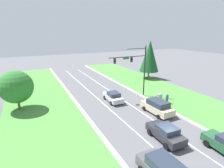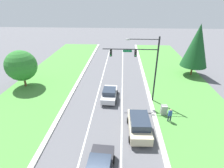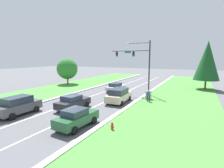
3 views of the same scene
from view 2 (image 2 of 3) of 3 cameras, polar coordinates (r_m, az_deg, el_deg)
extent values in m
cylinder|color=black|center=(22.92, 14.09, 4.08)|extent=(0.20, 0.20, 8.68)
cylinder|color=black|center=(21.67, 5.97, 11.22)|extent=(6.72, 0.12, 0.12)
cube|color=#147042|center=(21.71, 5.04, 10.69)|extent=(1.10, 0.04, 0.28)
cylinder|color=black|center=(21.51, 10.27, 14.18)|extent=(3.70, 0.09, 0.09)
ellipsoid|color=gray|center=(21.39, 5.19, 14.27)|extent=(0.56, 0.28, 0.20)
cube|color=black|center=(21.84, 7.69, 9.88)|extent=(0.28, 0.32, 0.80)
sphere|color=#2D2D2D|center=(21.61, 7.76, 10.35)|extent=(0.16, 0.16, 0.16)
sphere|color=#2D2D2D|center=(21.67, 7.72, 9.76)|extent=(0.16, 0.16, 0.16)
sphere|color=#23D647|center=(21.74, 7.69, 9.17)|extent=(0.16, 0.16, 0.16)
cube|color=black|center=(21.82, -0.37, 10.10)|extent=(0.28, 0.32, 0.80)
sphere|color=#2D2D2D|center=(21.59, -0.40, 10.57)|extent=(0.16, 0.16, 0.16)
sphere|color=#2D2D2D|center=(21.66, -0.40, 9.98)|extent=(0.16, 0.16, 0.16)
sphere|color=#23D647|center=(21.72, -0.40, 9.39)|extent=(0.16, 0.16, 0.16)
cube|color=beige|center=(18.81, 8.80, -13.38)|extent=(2.26, 4.87, 0.88)
cube|color=#283342|center=(18.22, 9.02, -11.67)|extent=(1.99, 2.95, 0.71)
cylinder|color=black|center=(20.39, 11.16, -11.62)|extent=(0.26, 0.63, 0.62)
cylinder|color=black|center=(20.14, 5.27, -11.70)|extent=(0.26, 0.63, 0.62)
cylinder|color=black|center=(18.16, 12.63, -17.33)|extent=(0.26, 0.63, 0.62)
cylinder|color=black|center=(17.88, 5.85, -17.53)|extent=(0.26, 0.63, 0.62)
cube|color=silver|center=(24.29, -0.82, -3.43)|extent=(2.03, 4.51, 0.72)
cube|color=#283342|center=(23.74, -0.90, -2.39)|extent=(1.76, 2.06, 0.58)
cylinder|color=black|center=(25.59, 1.57, -2.72)|extent=(0.26, 0.62, 0.61)
cylinder|color=black|center=(25.76, -2.52, -2.53)|extent=(0.26, 0.62, 0.61)
cylinder|color=black|center=(23.22, 1.08, -5.97)|extent=(0.26, 0.62, 0.61)
cylinder|color=black|center=(23.40, -3.43, -5.73)|extent=(0.26, 0.62, 0.61)
cube|color=#283342|center=(14.35, -4.40, -25.24)|extent=(1.81, 2.04, 0.58)
cylinder|color=black|center=(16.09, 0.41, -23.51)|extent=(0.27, 0.70, 0.69)
cylinder|color=black|center=(16.32, -6.67, -22.83)|extent=(0.27, 0.70, 0.69)
cube|color=#9E9E99|center=(21.99, 16.55, -8.17)|extent=(0.70, 0.60, 1.27)
cylinder|color=#232842|center=(21.08, 17.86, -10.72)|extent=(0.14, 0.14, 0.84)
cylinder|color=#232842|center=(21.17, 18.53, -10.66)|extent=(0.14, 0.14, 0.84)
cube|color=#2D4C99|center=(20.72, 18.47, -9.08)|extent=(0.40, 0.26, 0.60)
sphere|color=tan|center=(20.48, 18.64, -8.07)|extent=(0.22, 0.22, 0.22)
cylinder|color=brown|center=(34.94, 24.54, 4.05)|extent=(0.32, 0.32, 1.85)
cone|color=#194C23|center=(33.70, 25.97, 11.20)|extent=(4.52, 4.52, 7.23)
cylinder|color=brown|center=(30.93, -26.56, 0.82)|extent=(0.32, 0.32, 1.74)
sphere|color=#2D752D|center=(30.03, -27.54, 5.33)|extent=(4.65, 4.65, 4.65)
camera|label=1|loc=(13.91, -94.05, -9.88)|focal=28.00mm
camera|label=3|loc=(14.79, 108.56, -37.85)|focal=28.00mm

